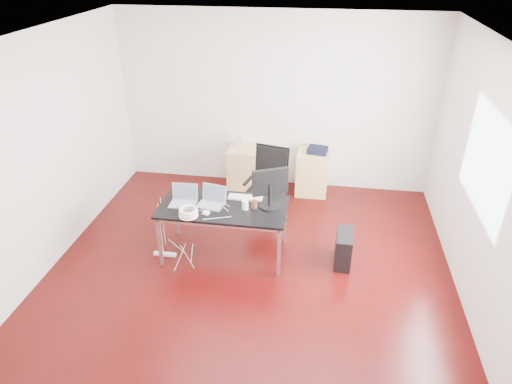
# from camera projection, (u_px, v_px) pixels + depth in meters

# --- Properties ---
(room_shell) EXTENTS (5.00, 5.00, 5.00)m
(room_shell) POSITION_uv_depth(u_px,v_px,m) (252.00, 172.00, 5.03)
(room_shell) COLOR #330505
(room_shell) RESTS_ON ground
(desk) EXTENTS (1.60, 0.80, 0.73)m
(desk) POSITION_uv_depth(u_px,v_px,m) (223.00, 210.00, 5.73)
(desk) COLOR black
(desk) RESTS_ON ground
(office_chair) EXTENTS (0.57, 0.59, 1.08)m
(office_chair) POSITION_uv_depth(u_px,v_px,m) (268.00, 182.00, 6.54)
(office_chair) COLOR black
(office_chair) RESTS_ON ground
(filing_cabinet_left) EXTENTS (0.50, 0.50, 0.70)m
(filing_cabinet_left) POSITION_uv_depth(u_px,v_px,m) (244.00, 168.00, 7.53)
(filing_cabinet_left) COLOR tan
(filing_cabinet_left) RESTS_ON ground
(filing_cabinet_right) EXTENTS (0.50, 0.50, 0.70)m
(filing_cabinet_right) POSITION_uv_depth(u_px,v_px,m) (312.00, 173.00, 7.38)
(filing_cabinet_right) COLOR tan
(filing_cabinet_right) RESTS_ON ground
(pc_tower) EXTENTS (0.21, 0.46, 0.44)m
(pc_tower) POSITION_uv_depth(u_px,v_px,m) (343.00, 248.00, 5.78)
(pc_tower) COLOR black
(pc_tower) RESTS_ON ground
(wastebasket) EXTENTS (0.25, 0.25, 0.28)m
(wastebasket) POSITION_uv_depth(u_px,v_px,m) (281.00, 184.00, 7.49)
(wastebasket) COLOR black
(wastebasket) RESTS_ON ground
(power_strip) EXTENTS (0.30, 0.06, 0.04)m
(power_strip) POSITION_uv_depth(u_px,v_px,m) (165.00, 254.00, 6.01)
(power_strip) COLOR white
(power_strip) RESTS_ON ground
(laptop_left) EXTENTS (0.34, 0.26, 0.23)m
(laptop_left) POSITION_uv_depth(u_px,v_px,m) (184.00, 199.00, 5.74)
(laptop_left) COLOR silver
(laptop_left) RESTS_ON desk
(laptop_right) EXTENTS (0.38, 0.32, 0.23)m
(laptop_right) POSITION_uv_depth(u_px,v_px,m) (212.00, 200.00, 5.72)
(laptop_right) COLOR silver
(laptop_right) RESTS_ON desk
(monitor) EXTENTS (0.43, 0.26, 0.51)m
(monitor) POSITION_uv_depth(u_px,v_px,m) (270.00, 186.00, 5.57)
(monitor) COLOR black
(monitor) RESTS_ON desk
(keyboard) EXTENTS (0.44, 0.14, 0.02)m
(keyboard) POSITION_uv_depth(u_px,v_px,m) (245.00, 198.00, 5.87)
(keyboard) COLOR white
(keyboard) RESTS_ON desk
(cup_white) EXTENTS (0.09, 0.09, 0.12)m
(cup_white) POSITION_uv_depth(u_px,v_px,m) (245.00, 205.00, 5.61)
(cup_white) COLOR white
(cup_white) RESTS_ON desk
(cup_brown) EXTENTS (0.09, 0.09, 0.10)m
(cup_brown) POSITION_uv_depth(u_px,v_px,m) (254.00, 204.00, 5.65)
(cup_brown) COLOR #522E1C
(cup_brown) RESTS_ON desk
(cable_coil) EXTENTS (0.24, 0.24, 0.11)m
(cable_coil) POSITION_uv_depth(u_px,v_px,m) (188.00, 213.00, 5.46)
(cable_coil) COLOR white
(cable_coil) RESTS_ON desk
(power_adapter) EXTENTS (0.09, 0.09, 0.03)m
(power_adapter) POSITION_uv_depth(u_px,v_px,m) (206.00, 213.00, 5.53)
(power_adapter) COLOR white
(power_adapter) RESTS_ON desk
(speaker) EXTENTS (0.09, 0.08, 0.18)m
(speaker) POSITION_uv_depth(u_px,v_px,m) (239.00, 142.00, 7.37)
(speaker) COLOR #9E9E9E
(speaker) RESTS_ON filing_cabinet_left
(navy_garment) EXTENTS (0.34, 0.29, 0.09)m
(navy_garment) POSITION_uv_depth(u_px,v_px,m) (317.00, 150.00, 7.19)
(navy_garment) COLOR black
(navy_garment) RESTS_ON filing_cabinet_right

